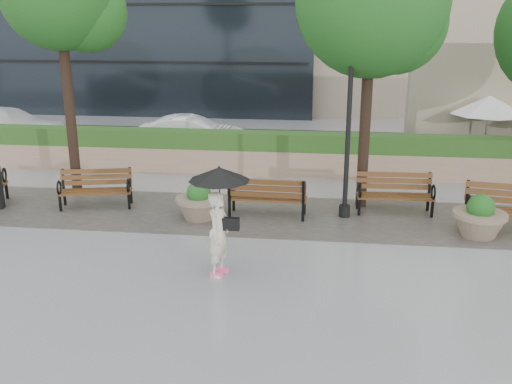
# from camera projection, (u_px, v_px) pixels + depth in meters

# --- Properties ---
(ground) EXTENTS (100.00, 100.00, 0.00)m
(ground) POSITION_uv_depth(u_px,v_px,m) (238.00, 263.00, 11.66)
(ground) COLOR gray
(ground) RESTS_ON ground
(cobble_strip) EXTENTS (28.00, 3.20, 0.01)m
(cobble_strip) POSITION_uv_depth(u_px,v_px,m) (256.00, 215.00, 14.50)
(cobble_strip) COLOR #383330
(cobble_strip) RESTS_ON ground
(hedge_wall) EXTENTS (24.00, 0.80, 1.35)m
(hedge_wall) POSITION_uv_depth(u_px,v_px,m) (271.00, 154.00, 18.10)
(hedge_wall) COLOR tan
(hedge_wall) RESTS_ON ground
(asphalt_street) EXTENTS (40.00, 7.00, 0.00)m
(asphalt_street) POSITION_uv_depth(u_px,v_px,m) (281.00, 147.00, 22.09)
(asphalt_street) COLOR black
(asphalt_street) RESTS_ON ground
(bench_1) EXTENTS (1.95, 1.12, 0.99)m
(bench_1) POSITION_uv_depth(u_px,v_px,m) (96.00, 197.00, 15.00)
(bench_1) COLOR #583819
(bench_1) RESTS_ON ground
(bench_2) EXTENTS (1.96, 0.83, 1.04)m
(bench_2) POSITION_uv_depth(u_px,v_px,m) (267.00, 205.00, 14.32)
(bench_2) COLOR #583819
(bench_2) RESTS_ON ground
(bench_3) EXTENTS (1.93, 0.83, 1.02)m
(bench_3) POSITION_uv_depth(u_px,v_px,m) (394.00, 202.00, 14.55)
(bench_3) COLOR #583819
(bench_3) RESTS_ON ground
(bench_4) EXTENTS (2.14, 1.11, 1.10)m
(bench_4) POSITION_uv_depth(u_px,v_px,m) (510.00, 219.00, 13.24)
(bench_4) COLOR #583819
(bench_4) RESTS_ON ground
(planter_left) EXTENTS (1.16, 1.16, 0.97)m
(planter_left) POSITION_uv_depth(u_px,v_px,m) (199.00, 204.00, 14.12)
(planter_left) COLOR #7F6B56
(planter_left) RESTS_ON ground
(planter_right) EXTENTS (1.20, 1.20, 1.01)m
(planter_right) POSITION_uv_depth(u_px,v_px,m) (479.00, 220.00, 12.97)
(planter_right) COLOR #7F6B56
(planter_right) RESTS_ON ground
(lamppost) EXTENTS (0.28, 0.28, 4.42)m
(lamppost) POSITION_uv_depth(u_px,v_px,m) (348.00, 140.00, 13.80)
(lamppost) COLOR black
(lamppost) RESTS_ON ground
(tree_1) EXTENTS (3.75, 3.70, 7.05)m
(tree_1) POSITION_uv_depth(u_px,v_px,m) (378.00, 7.00, 13.79)
(tree_1) COLOR black
(tree_1) RESTS_ON ground
(patio_umb_white) EXTENTS (2.50, 2.50, 2.30)m
(patio_umb_white) POSITION_uv_depth(u_px,v_px,m) (489.00, 106.00, 19.01)
(patio_umb_white) COLOR black
(patio_umb_white) RESTS_ON ground
(car_left) EXTENTS (5.03, 2.23, 1.43)m
(car_left) POSITION_uv_depth(u_px,v_px,m) (8.00, 127.00, 22.29)
(car_left) COLOR silver
(car_left) RESTS_ON ground
(car_right) EXTENTS (4.09, 1.65, 1.32)m
(car_right) POSITION_uv_depth(u_px,v_px,m) (192.00, 134.00, 21.16)
(car_right) COLOR silver
(car_right) RESTS_ON ground
(pedestrian) EXTENTS (1.17, 1.17, 2.15)m
(pedestrian) POSITION_uv_depth(u_px,v_px,m) (219.00, 211.00, 10.80)
(pedestrian) COLOR beige
(pedestrian) RESTS_ON ground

